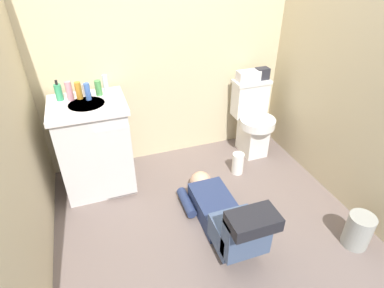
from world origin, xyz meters
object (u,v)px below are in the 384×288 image
(person_plumber, at_px, (224,215))
(toilet, at_px, (252,119))
(toiletry_bag, at_px, (262,74))
(trash_can, at_px, (358,231))
(bottle_amber, at_px, (79,91))
(faucet, at_px, (84,90))
(bottle_pink, at_px, (69,91))
(bottle_clear, at_px, (106,86))
(tissue_box, at_px, (248,76))
(vanity_cabinet, at_px, (95,146))
(paper_towel_roll, at_px, (238,163))
(soap_dispenser, at_px, (59,92))
(bottle_blue, at_px, (88,92))
(bottle_green, at_px, (98,88))

(person_plumber, bearing_deg, toilet, 52.63)
(toilet, distance_m, toiletry_bag, 0.46)
(toiletry_bag, bearing_deg, trash_can, -88.82)
(bottle_amber, height_order, trash_can, bottle_amber)
(faucet, xyz_separation_m, toiletry_bag, (1.65, 0.01, -0.06))
(bottle_pink, distance_m, bottle_clear, 0.28)
(person_plumber, distance_m, tissue_box, 1.40)
(person_plumber, height_order, bottle_pink, bottle_pink)
(bottle_pink, bearing_deg, vanity_cabinet, -41.09)
(toilet, relative_size, paper_towel_roll, 3.52)
(soap_dispenser, bearing_deg, bottle_pink, -18.89)
(toilet, bearing_deg, bottle_amber, 178.71)
(person_plumber, xyz_separation_m, soap_dispenser, (-1.01, 1.02, 0.71))
(vanity_cabinet, xyz_separation_m, trash_can, (1.68, -1.31, -0.28))
(bottle_blue, bearing_deg, person_plumber, -50.08)
(toilet, xyz_separation_m, toiletry_bag, (0.11, 0.09, 0.44))
(person_plumber, height_order, bottle_blue, bottle_blue)
(bottle_pink, xyz_separation_m, trash_can, (1.79, -1.41, -0.76))
(toiletry_bag, xyz_separation_m, paper_towel_roll, (-0.41, -0.41, -0.70))
(bottle_amber, distance_m, bottle_green, 0.16)
(soap_dispenser, bearing_deg, faucet, 6.01)
(tissue_box, bearing_deg, vanity_cabinet, -174.05)
(vanity_cabinet, xyz_separation_m, paper_towel_roll, (1.25, -0.25, -0.31))
(vanity_cabinet, xyz_separation_m, bottle_amber, (-0.04, 0.10, 0.47))
(vanity_cabinet, bearing_deg, bottle_pink, 138.91)
(vanity_cabinet, bearing_deg, bottle_clear, 27.99)
(tissue_box, relative_size, bottle_clear, 1.26)
(tissue_box, distance_m, soap_dispenser, 1.70)
(person_plumber, relative_size, toiletry_bag, 8.59)
(paper_towel_roll, bearing_deg, bottle_blue, 165.63)
(vanity_cabinet, distance_m, soap_dispenser, 0.52)
(person_plumber, relative_size, soap_dispenser, 6.42)
(soap_dispenser, bearing_deg, paper_towel_roll, -14.77)
(toiletry_bag, bearing_deg, soap_dispenser, -179.05)
(soap_dispenser, distance_m, bottle_green, 0.30)
(vanity_cabinet, relative_size, tissue_box, 3.73)
(toilet, height_order, bottle_clear, bottle_clear)
(bottle_green, bearing_deg, bottle_clear, -30.05)
(toilet, bearing_deg, soap_dispenser, 178.02)
(bottle_amber, bearing_deg, tissue_box, 2.02)
(bottle_green, bearing_deg, vanity_cabinet, -131.39)
(bottle_green, xyz_separation_m, bottle_clear, (0.06, -0.03, 0.02))
(person_plumber, bearing_deg, faucet, 128.38)
(toiletry_bag, bearing_deg, vanity_cabinet, -174.58)
(tissue_box, bearing_deg, bottle_pink, -177.94)
(bottle_green, distance_m, paper_towel_roll, 1.43)
(bottle_amber, distance_m, bottle_clear, 0.21)
(bottle_pink, xyz_separation_m, bottle_amber, (0.07, 0.00, -0.01))
(person_plumber, bearing_deg, vanity_cabinet, 132.56)
(toilet, xyz_separation_m, paper_towel_roll, (-0.30, -0.32, -0.26))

